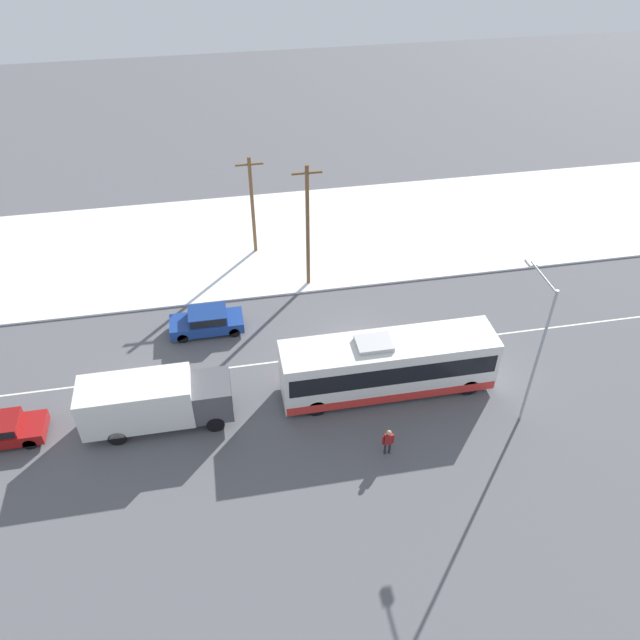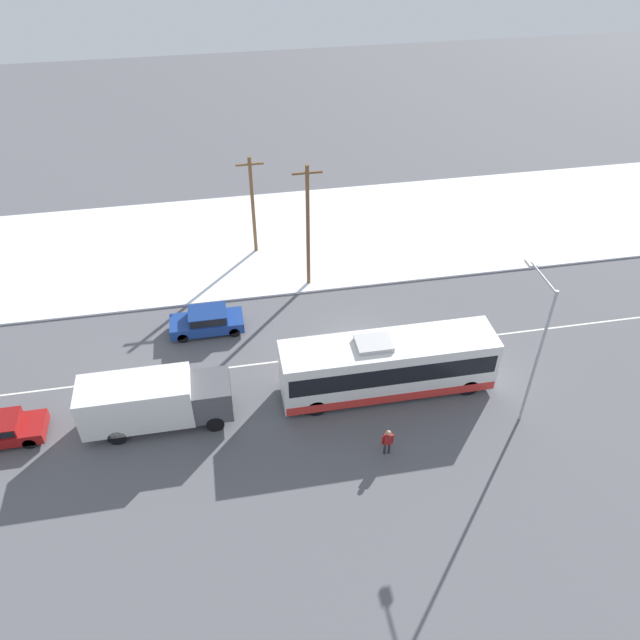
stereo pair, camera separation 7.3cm
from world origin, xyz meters
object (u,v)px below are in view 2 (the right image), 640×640
object	(u,v)px
sedan_car	(207,320)
utility_pole_snowlot	(253,204)
streetlamp	(537,336)
utility_pole_roadside	(308,226)
city_bus	(388,366)
box_truck	(153,400)
pedestrian_at_stop	(388,440)

from	to	relation	value
sedan_car	utility_pole_snowlot	xyz separation A→B (m)	(3.67, 8.17, 2.94)
streetlamp	utility_pole_snowlot	bearing A→B (deg)	123.57
utility_pole_roadside	utility_pole_snowlot	size ratio (longest dim) A/B	1.18
utility_pole_roadside	utility_pole_snowlot	xyz separation A→B (m)	(-3.00, 4.53, -0.65)
city_bus	box_truck	distance (m)	11.97
pedestrian_at_stop	streetlamp	size ratio (longest dim) A/B	0.20
sedan_car	streetlamp	world-z (taller)	streetlamp
streetlamp	utility_pole_roadside	distance (m)	15.63
pedestrian_at_stop	utility_pole_roadside	size ratio (longest dim) A/B	0.19
city_bus	utility_pole_roadside	size ratio (longest dim) A/B	1.33
box_truck	sedan_car	world-z (taller)	box_truck
city_bus	pedestrian_at_stop	bearing A→B (deg)	-104.45
city_bus	pedestrian_at_stop	distance (m)	4.43
sedan_car	utility_pole_roadside	distance (m)	8.40
utility_pole_snowlot	city_bus	bearing A→B (deg)	-69.69
pedestrian_at_stop	utility_pole_roadside	bearing A→B (deg)	95.46
sedan_car	box_truck	bearing A→B (deg)	67.62
box_truck	utility_pole_snowlot	bearing A→B (deg)	66.63
sedan_car	streetlamp	distance (m)	18.46
streetlamp	utility_pole_roadside	world-z (taller)	utility_pole_roadside
utility_pole_roadside	sedan_car	bearing A→B (deg)	-151.39
utility_pole_snowlot	utility_pole_roadside	bearing A→B (deg)	-56.54
box_truck	pedestrian_at_stop	size ratio (longest dim) A/B	4.59
box_truck	city_bus	bearing A→B (deg)	1.23
streetlamp	utility_pole_snowlot	distance (m)	21.09
city_bus	utility_pole_roadside	distance (m)	10.87
city_bus	utility_pole_roadside	xyz separation A→B (m)	(-2.47, 10.24, 2.69)
utility_pole_roadside	pedestrian_at_stop	bearing A→B (deg)	-84.54
city_bus	streetlamp	xyz separation A→B (m)	(6.17, -2.76, 3.38)
city_bus	utility_pole_snowlot	size ratio (longest dim) A/B	1.57
pedestrian_at_stop	city_bus	bearing A→B (deg)	75.55
streetlamp	utility_pole_snowlot	world-z (taller)	streetlamp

